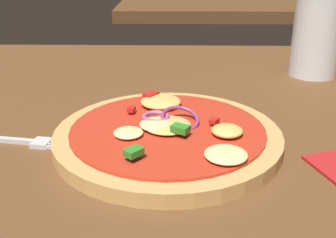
# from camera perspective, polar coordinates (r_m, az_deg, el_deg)

# --- Properties ---
(dining_table) EXTENTS (1.12, 0.89, 0.04)m
(dining_table) POSITION_cam_1_polar(r_m,az_deg,el_deg) (0.44, -3.73, -5.56)
(dining_table) COLOR brown
(dining_table) RESTS_ON ground
(pizza) EXTENTS (0.23, 0.23, 0.03)m
(pizza) POSITION_cam_1_polar(r_m,az_deg,el_deg) (0.43, 0.02, -2.27)
(pizza) COLOR tan
(pizza) RESTS_ON dining_table
(fork) EXTENTS (0.18, 0.04, 0.01)m
(fork) POSITION_cam_1_polar(r_m,az_deg,el_deg) (0.47, -21.92, -2.66)
(fork) COLOR silver
(fork) RESTS_ON dining_table
(beer_glass) EXTENTS (0.07, 0.07, 0.14)m
(beer_glass) POSITION_cam_1_polar(r_m,az_deg,el_deg) (0.68, 19.86, 10.93)
(beer_glass) COLOR silver
(beer_glass) RESTS_ON dining_table
(background_table) EXTENTS (0.69, 0.54, 0.04)m
(background_table) POSITION_cam_1_polar(r_m,az_deg,el_deg) (1.57, 6.71, 15.33)
(background_table) COLOR brown
(background_table) RESTS_ON ground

